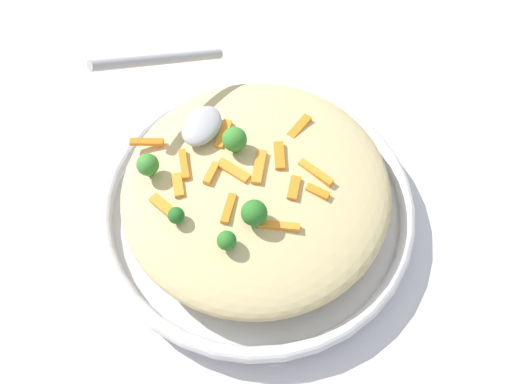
% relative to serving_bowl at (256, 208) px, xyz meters
% --- Properties ---
extents(ground_plane, '(2.40, 2.40, 0.00)m').
position_rel_serving_bowl_xyz_m(ground_plane, '(0.00, 0.00, -0.02)').
color(ground_plane, silver).
extents(serving_bowl, '(0.37, 0.37, 0.04)m').
position_rel_serving_bowl_xyz_m(serving_bowl, '(0.00, 0.00, 0.00)').
color(serving_bowl, silver).
rests_on(serving_bowl, ground_plane).
extents(pasta_mound, '(0.30, 0.30, 0.07)m').
position_rel_serving_bowl_xyz_m(pasta_mound, '(0.00, 0.00, 0.04)').
color(pasta_mound, '#DBC689').
rests_on(pasta_mound, serving_bowl).
extents(carrot_piece_0, '(0.02, 0.03, 0.01)m').
position_rel_serving_bowl_xyz_m(carrot_piece_0, '(-0.07, 0.07, 0.07)').
color(carrot_piece_0, orange).
rests_on(carrot_piece_0, pasta_mound).
extents(carrot_piece_1, '(0.02, 0.04, 0.01)m').
position_rel_serving_bowl_xyz_m(carrot_piece_1, '(0.03, -0.06, 0.07)').
color(carrot_piece_1, orange).
rests_on(carrot_piece_1, pasta_mound).
extents(carrot_piece_2, '(0.04, 0.02, 0.01)m').
position_rel_serving_bowl_xyz_m(carrot_piece_2, '(0.03, -0.01, 0.08)').
color(carrot_piece_2, orange).
rests_on(carrot_piece_2, pasta_mound).
extents(carrot_piece_3, '(0.03, 0.02, 0.01)m').
position_rel_serving_bowl_xyz_m(carrot_piece_3, '(-0.05, 0.07, 0.07)').
color(carrot_piece_3, orange).
rests_on(carrot_piece_3, pasta_mound).
extents(carrot_piece_4, '(0.02, 0.04, 0.01)m').
position_rel_serving_bowl_xyz_m(carrot_piece_4, '(-0.01, 0.13, 0.07)').
color(carrot_piece_4, orange).
rests_on(carrot_piece_4, pasta_mound).
extents(carrot_piece_5, '(0.02, 0.04, 0.01)m').
position_rel_serving_bowl_xyz_m(carrot_piece_5, '(-0.01, 0.02, 0.08)').
color(carrot_piece_5, orange).
rests_on(carrot_piece_5, pasta_mound).
extents(carrot_piece_6, '(0.04, 0.02, 0.01)m').
position_rel_serving_bowl_xyz_m(carrot_piece_6, '(0.08, -0.02, 0.07)').
color(carrot_piece_6, orange).
rests_on(carrot_piece_6, pasta_mound).
extents(carrot_piece_7, '(0.02, 0.04, 0.01)m').
position_rel_serving_bowl_xyz_m(carrot_piece_7, '(-0.05, -0.05, 0.07)').
color(carrot_piece_7, orange).
rests_on(carrot_piece_7, pasta_mound).
extents(carrot_piece_8, '(0.03, 0.02, 0.01)m').
position_rel_serving_bowl_xyz_m(carrot_piece_8, '(-0.00, -0.04, 0.08)').
color(carrot_piece_8, orange).
rests_on(carrot_piece_8, pasta_mound).
extents(carrot_piece_9, '(0.04, 0.02, 0.01)m').
position_rel_serving_bowl_xyz_m(carrot_piece_9, '(0.03, 0.05, 0.07)').
color(carrot_piece_9, orange).
rests_on(carrot_piece_9, pasta_mound).
extents(carrot_piece_10, '(0.01, 0.03, 0.01)m').
position_rel_serving_bowl_xyz_m(carrot_piece_10, '(0.01, -0.07, 0.07)').
color(carrot_piece_10, orange).
rests_on(carrot_piece_10, pasta_mound).
extents(carrot_piece_11, '(0.03, 0.03, 0.01)m').
position_rel_serving_bowl_xyz_m(carrot_piece_11, '(-0.02, 0.08, 0.07)').
color(carrot_piece_11, orange).
rests_on(carrot_piece_11, pasta_mound).
extents(carrot_piece_12, '(0.04, 0.02, 0.01)m').
position_rel_serving_bowl_xyz_m(carrot_piece_12, '(0.01, -0.00, 0.08)').
color(carrot_piece_12, orange).
rests_on(carrot_piece_12, pasta_mound).
extents(carrot_piece_13, '(0.04, 0.01, 0.01)m').
position_rel_serving_bowl_xyz_m(carrot_piece_13, '(-0.05, 0.01, 0.07)').
color(carrot_piece_13, orange).
rests_on(carrot_piece_13, pasta_mound).
extents(carrot_piece_14, '(0.03, 0.01, 0.01)m').
position_rel_serving_bowl_xyz_m(carrot_piece_14, '(-0.02, 0.04, 0.08)').
color(carrot_piece_14, orange).
rests_on(carrot_piece_14, pasta_mound).
extents(broccoli_floret_0, '(0.02, 0.02, 0.02)m').
position_rel_serving_bowl_xyz_m(broccoli_floret_0, '(-0.08, 0.05, 0.08)').
color(broccoli_floret_0, '#205B1C').
rests_on(broccoli_floret_0, pasta_mound).
extents(broccoli_floret_1, '(0.02, 0.02, 0.03)m').
position_rel_serving_bowl_xyz_m(broccoli_floret_1, '(-0.04, 0.11, 0.08)').
color(broccoli_floret_1, '#377928').
rests_on(broccoli_floret_1, pasta_mound).
extents(broccoli_floret_2, '(0.02, 0.02, 0.02)m').
position_rel_serving_bowl_xyz_m(broccoli_floret_2, '(-0.09, -0.01, 0.08)').
color(broccoli_floret_2, '#296820').
rests_on(broccoli_floret_2, pasta_mound).
extents(broccoli_floret_3, '(0.03, 0.03, 0.03)m').
position_rel_serving_bowl_xyz_m(broccoli_floret_3, '(-0.05, -0.02, 0.09)').
color(broccoli_floret_3, '#296820').
rests_on(broccoli_floret_3, pasta_mound).
extents(broccoli_floret_4, '(0.03, 0.03, 0.03)m').
position_rel_serving_bowl_xyz_m(broccoli_floret_4, '(0.02, 0.03, 0.09)').
color(broccoli_floret_4, '#377928').
rests_on(broccoli_floret_4, pasta_mound).
extents(serving_spoon, '(0.14, 0.13, 0.09)m').
position_rel_serving_bowl_xyz_m(serving_spoon, '(0.04, 0.10, 0.10)').
color(serving_spoon, '#B7B7BC').
rests_on(serving_spoon, pasta_mound).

